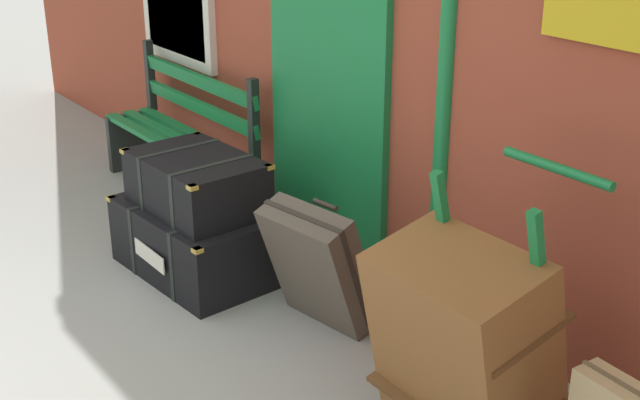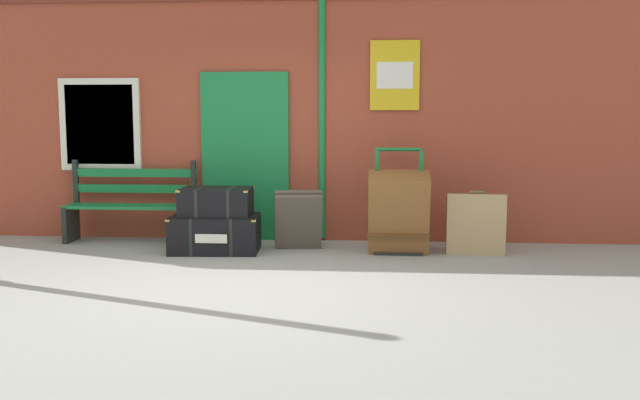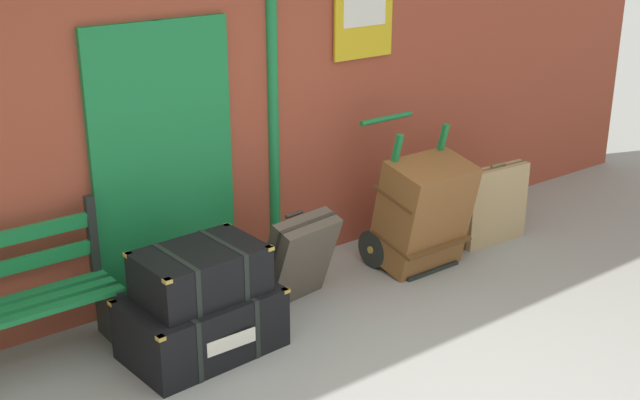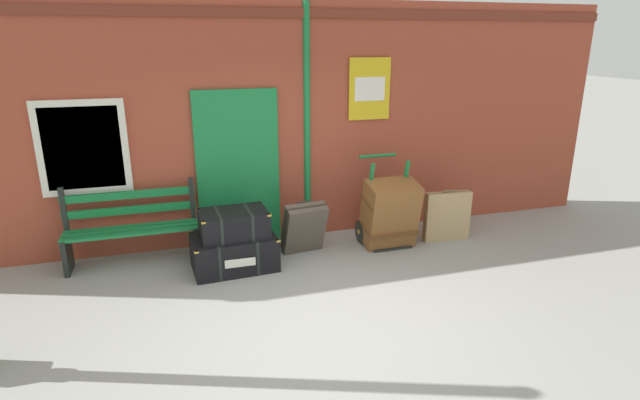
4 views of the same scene
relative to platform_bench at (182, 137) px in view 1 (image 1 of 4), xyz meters
name	(u,v)px [view 1 (image 1 of 4)]	position (x,y,z in m)	size (l,w,h in m)	color
brick_facade	(386,1)	(1.71, 0.44, 1.15)	(10.40, 0.35, 3.20)	#9E422D
platform_bench	(182,137)	(0.00, 0.00, 0.00)	(1.60, 0.43, 1.01)	#197A3D
steamer_trunk_base	(198,240)	(1.18, -0.55, -0.23)	(1.05, 0.71, 0.43)	black
steamer_trunk_middle	(197,183)	(1.20, -0.54, 0.14)	(0.83, 0.58, 0.33)	black
porters_trolley	(490,377)	(3.29, -0.29, -0.17)	(0.71, 0.66, 1.19)	black
large_brown_trunk	(464,350)	(3.29, -0.47, 0.03)	(0.70, 0.61, 0.95)	brown
suitcase_caramel	(319,266)	(2.13, -0.35, -0.09)	(0.60, 0.48, 0.71)	#51473D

